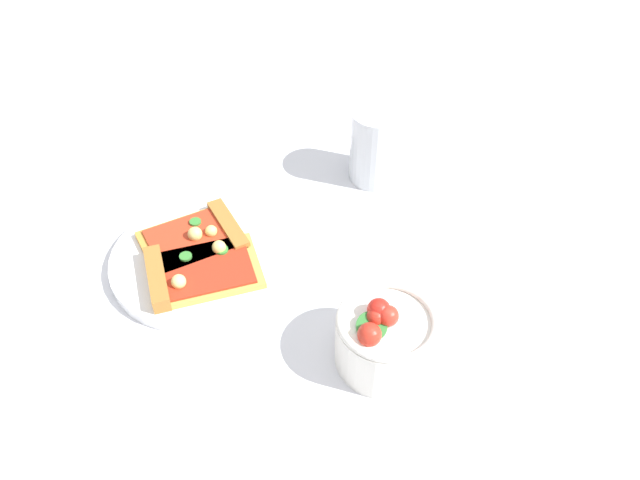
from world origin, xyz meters
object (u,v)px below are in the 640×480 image
at_px(pizza_slice_far, 194,272).
at_px(salad_bowl, 385,337).
at_px(plate, 201,259).
at_px(soda_glass, 377,148).
at_px(pizza_slice_near, 200,237).

relative_size(pizza_slice_far, salad_bowl, 1.49).
height_order(plate, soda_glass, soda_glass).
relative_size(pizza_slice_near, pizza_slice_far, 0.95).
distance_m(plate, pizza_slice_far, 0.04).
bearing_deg(plate, pizza_slice_far, 25.11).
bearing_deg(pizza_slice_near, plate, 34.61).
relative_size(plate, pizza_slice_near, 1.49).
distance_m(pizza_slice_near, pizza_slice_far, 0.06).
xyz_separation_m(pizza_slice_far, soda_glass, (-0.29, 0.10, 0.03)).
xyz_separation_m(pizza_slice_near, pizza_slice_far, (0.05, 0.03, 0.00)).
height_order(pizza_slice_far, soda_glass, soda_glass).
xyz_separation_m(salad_bowl, soda_glass, (-0.29, -0.14, 0.01)).
xyz_separation_m(pizza_slice_near, salad_bowl, (0.05, 0.28, 0.02)).
height_order(salad_bowl, soda_glass, soda_glass).
relative_size(plate, salad_bowl, 2.11).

